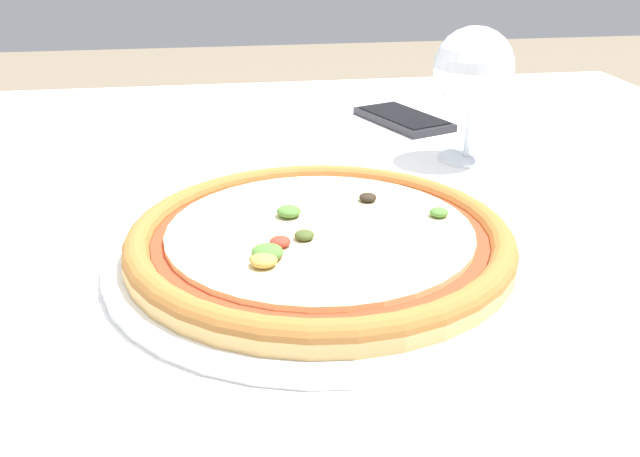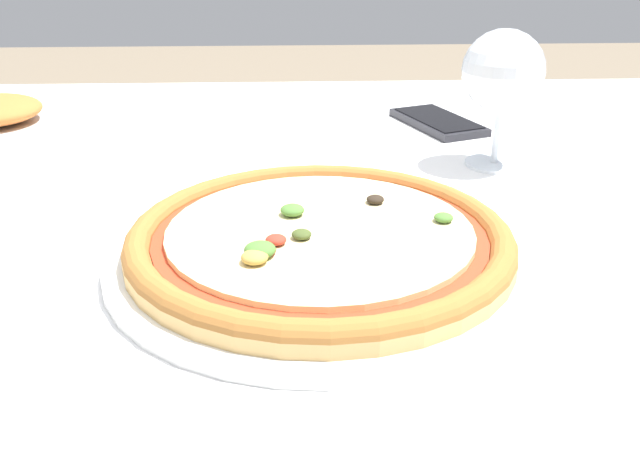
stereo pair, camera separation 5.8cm
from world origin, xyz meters
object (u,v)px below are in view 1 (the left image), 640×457
object	(u,v)px
cell_phone	(403,119)
pizza_plate	(320,243)
wine_glass_far_left	(474,70)
dining_table	(182,282)

from	to	relation	value
cell_phone	pizza_plate	bearing A→B (deg)	-113.76
wine_glass_far_left	cell_phone	size ratio (longest dim) A/B	0.95
pizza_plate	cell_phone	world-z (taller)	pizza_plate
pizza_plate	cell_phone	distance (m)	0.44
dining_table	cell_phone	xyz separation A→B (m)	(0.30, 0.29, 0.07)
dining_table	cell_phone	bearing A→B (deg)	44.26
wine_glass_far_left	cell_phone	distance (m)	0.19
pizza_plate	wine_glass_far_left	world-z (taller)	wine_glass_far_left
wine_glass_far_left	cell_phone	xyz separation A→B (m)	(-0.03, 0.16, -0.10)
dining_table	wine_glass_far_left	bearing A→B (deg)	20.77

